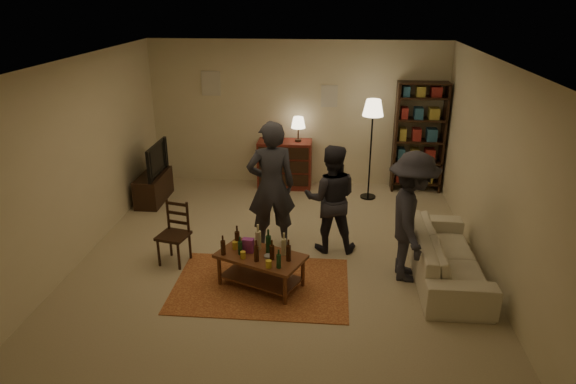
# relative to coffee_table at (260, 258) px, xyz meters

# --- Properties ---
(floor) EXTENTS (6.00, 6.00, 0.00)m
(floor) POSITION_rel_coffee_table_xyz_m (0.17, 0.84, -0.39)
(floor) COLOR #C6B793
(floor) RESTS_ON ground
(room_shell) EXTENTS (6.00, 6.00, 6.00)m
(room_shell) POSITION_rel_coffee_table_xyz_m (-0.48, 3.82, 1.42)
(room_shell) COLOR beige
(room_shell) RESTS_ON ground
(rug) EXTENTS (2.20, 1.50, 0.01)m
(rug) POSITION_rel_coffee_table_xyz_m (0.01, -0.00, -0.39)
(rug) COLOR brown
(rug) RESTS_ON ground
(coffee_table) EXTENTS (1.21, 0.96, 0.78)m
(coffee_table) POSITION_rel_coffee_table_xyz_m (0.00, 0.00, 0.00)
(coffee_table) COLOR brown
(coffee_table) RESTS_ON ground
(dining_chair) EXTENTS (0.46, 0.46, 0.88)m
(dining_chair) POSITION_rel_coffee_table_xyz_m (-1.24, 0.54, 0.06)
(dining_chair) COLOR black
(dining_chair) RESTS_ON ground
(tv_stand) EXTENTS (0.40, 1.00, 1.06)m
(tv_stand) POSITION_rel_coffee_table_xyz_m (-2.27, 2.64, -0.01)
(tv_stand) COLOR black
(tv_stand) RESTS_ON ground
(dresser) EXTENTS (1.00, 0.50, 1.36)m
(dresser) POSITION_rel_coffee_table_xyz_m (-0.02, 3.55, 0.08)
(dresser) COLOR maroon
(dresser) RESTS_ON ground
(bookshelf) EXTENTS (0.90, 0.34, 2.02)m
(bookshelf) POSITION_rel_coffee_table_xyz_m (2.42, 3.62, 0.64)
(bookshelf) COLOR black
(bookshelf) RESTS_ON ground
(floor_lamp) EXTENTS (0.36, 0.36, 1.79)m
(floor_lamp) POSITION_rel_coffee_table_xyz_m (1.53, 3.13, 1.13)
(floor_lamp) COLOR black
(floor_lamp) RESTS_ON ground
(sofa) EXTENTS (0.81, 2.08, 0.61)m
(sofa) POSITION_rel_coffee_table_xyz_m (2.37, 0.44, -0.09)
(sofa) COLOR beige
(sofa) RESTS_ON ground
(person_left) EXTENTS (0.78, 0.62, 1.88)m
(person_left) POSITION_rel_coffee_table_xyz_m (0.02, 1.08, 0.55)
(person_left) COLOR #292A31
(person_left) RESTS_ON ground
(person_right) EXTENTS (0.77, 0.61, 1.56)m
(person_right) POSITION_rel_coffee_table_xyz_m (0.86, 1.09, 0.39)
(person_right) COLOR #26252C
(person_right) RESTS_ON ground
(person_by_sofa) EXTENTS (0.66, 1.12, 1.70)m
(person_by_sofa) POSITION_rel_coffee_table_xyz_m (1.87, 0.39, 0.46)
(person_by_sofa) COLOR #2A2A32
(person_by_sofa) RESTS_ON ground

